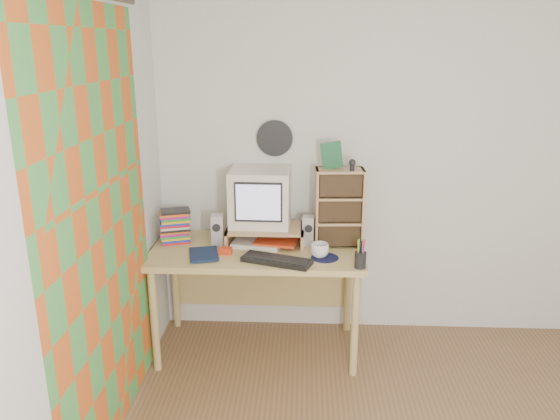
# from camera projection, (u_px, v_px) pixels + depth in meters

# --- Properties ---
(back_wall) EXTENTS (3.50, 0.00, 3.50)m
(back_wall) POSITION_uv_depth(u_px,v_px,m) (408.00, 165.00, 3.79)
(back_wall) COLOR silver
(back_wall) RESTS_ON floor
(left_wall) EXTENTS (0.00, 3.50, 3.50)m
(left_wall) POSITION_uv_depth(u_px,v_px,m) (47.00, 254.00, 2.19)
(left_wall) COLOR silver
(left_wall) RESTS_ON floor
(curtain) EXTENTS (0.00, 2.20, 2.20)m
(curtain) POSITION_uv_depth(u_px,v_px,m) (102.00, 236.00, 2.68)
(curtain) COLOR #CB571C
(curtain) RESTS_ON left_wall
(wall_disc) EXTENTS (0.25, 0.02, 0.25)m
(wall_disc) POSITION_uv_depth(u_px,v_px,m) (275.00, 138.00, 3.75)
(wall_disc) COLOR black
(wall_disc) RESTS_ON back_wall
(desk) EXTENTS (1.40, 0.70, 0.75)m
(desk) POSITION_uv_depth(u_px,v_px,m) (258.00, 264.00, 3.73)
(desk) COLOR tan
(desk) RESTS_ON floor
(monitor_riser) EXTENTS (0.52, 0.30, 0.12)m
(monitor_riser) POSITION_uv_depth(u_px,v_px,m) (265.00, 230.00, 3.69)
(monitor_riser) COLOR tan
(monitor_riser) RESTS_ON desk
(crt_monitor) EXTENTS (0.41, 0.41, 0.38)m
(crt_monitor) POSITION_uv_depth(u_px,v_px,m) (260.00, 198.00, 3.68)
(crt_monitor) COLOR silver
(crt_monitor) RESTS_ON monitor_riser
(speaker_left) EXTENTS (0.09, 0.09, 0.21)m
(speaker_left) POSITION_uv_depth(u_px,v_px,m) (217.00, 230.00, 3.65)
(speaker_left) COLOR silver
(speaker_left) RESTS_ON desk
(speaker_right) EXTENTS (0.08, 0.08, 0.21)m
(speaker_right) POSITION_uv_depth(u_px,v_px,m) (308.00, 231.00, 3.65)
(speaker_right) COLOR silver
(speaker_right) RESTS_ON desk
(keyboard) EXTENTS (0.46, 0.28, 0.03)m
(keyboard) POSITION_uv_depth(u_px,v_px,m) (277.00, 260.00, 3.39)
(keyboard) COLOR black
(keyboard) RESTS_ON desk
(dvd_stack) EXTENTS (0.22, 0.19, 0.27)m
(dvd_stack) POSITION_uv_depth(u_px,v_px,m) (175.00, 223.00, 3.71)
(dvd_stack) COLOR brown
(dvd_stack) RESTS_ON desk
(cd_rack) EXTENTS (0.33, 0.19, 0.53)m
(cd_rack) POSITION_uv_depth(u_px,v_px,m) (339.00, 208.00, 3.61)
(cd_rack) COLOR tan
(cd_rack) RESTS_ON desk
(mug) EXTENTS (0.13, 0.13, 0.09)m
(mug) POSITION_uv_depth(u_px,v_px,m) (320.00, 250.00, 3.47)
(mug) COLOR white
(mug) RESTS_ON desk
(diary) EXTENTS (0.25, 0.21, 0.04)m
(diary) POSITION_uv_depth(u_px,v_px,m) (190.00, 254.00, 3.48)
(diary) COLOR #111E3E
(diary) RESTS_ON desk
(mousepad) EXTENTS (0.22, 0.22, 0.00)m
(mousepad) POSITION_uv_depth(u_px,v_px,m) (325.00, 258.00, 3.47)
(mousepad) COLOR black
(mousepad) RESTS_ON desk
(pen_cup) EXTENTS (0.08, 0.08, 0.14)m
(pen_cup) POSITION_uv_depth(u_px,v_px,m) (360.00, 257.00, 3.30)
(pen_cup) COLOR black
(pen_cup) RESTS_ON desk
(papers) EXTENTS (0.36, 0.29, 0.04)m
(papers) POSITION_uv_depth(u_px,v_px,m) (265.00, 242.00, 3.69)
(papers) COLOR silver
(papers) RESTS_ON desk
(red_box) EXTENTS (0.09, 0.06, 0.04)m
(red_box) POSITION_uv_depth(u_px,v_px,m) (225.00, 251.00, 3.53)
(red_box) COLOR red
(red_box) RESTS_ON desk
(game_box) EXTENTS (0.13, 0.03, 0.17)m
(game_box) POSITION_uv_depth(u_px,v_px,m) (332.00, 155.00, 3.53)
(game_box) COLOR #17502B
(game_box) RESTS_ON cd_rack
(webcam) EXTENTS (0.05, 0.05, 0.08)m
(webcam) POSITION_uv_depth(u_px,v_px,m) (352.00, 165.00, 3.48)
(webcam) COLOR black
(webcam) RESTS_ON cd_rack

